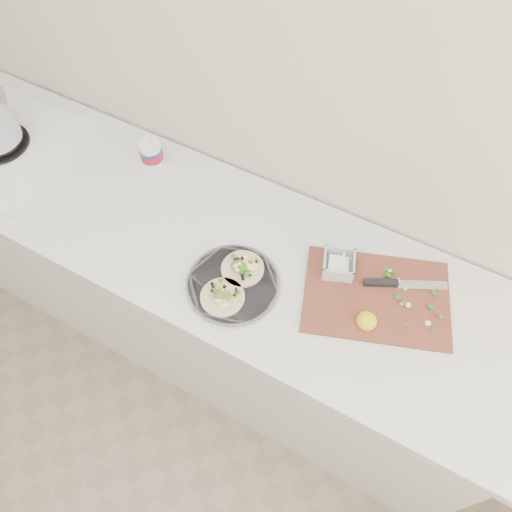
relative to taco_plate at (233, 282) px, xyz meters
The scene contains 4 objects.
counter 0.55m from the taco_plate, 151.53° to the left, with size 2.44×0.66×0.90m.
taco_plate is the anchor object (origin of this frame).
tub 0.63m from the taco_plate, 149.12° to the left, with size 0.08×0.08×0.19m.
cutboard 0.45m from the taco_plate, 24.60° to the left, with size 0.54×0.45×0.07m.
Camera 1 is at (0.71, 0.61, 2.29)m, focal length 35.00 mm.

